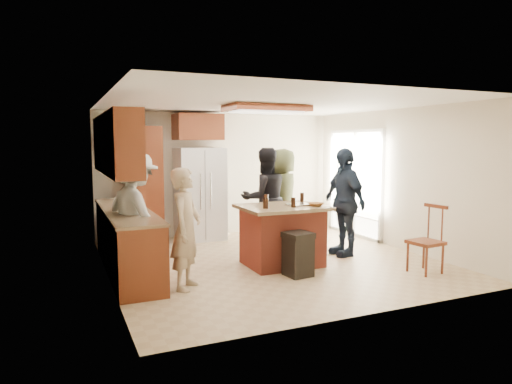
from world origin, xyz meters
name	(u,v)px	position (x,y,z in m)	size (l,w,h in m)	color
room_shell	(412,188)	(4.37, 1.64, 0.87)	(8.00, 5.20, 5.00)	tan
person_front_left	(186,229)	(-1.61, -0.78, 0.79)	(0.58, 0.42, 1.58)	tan
person_behind_left	(265,199)	(0.27, 0.85, 0.90)	(0.88, 0.54, 1.81)	black
person_behind_right	(283,195)	(0.90, 1.36, 0.89)	(0.87, 0.57, 1.79)	#323720
person_side_right	(344,202)	(1.30, -0.09, 0.91)	(1.06, 0.54, 1.81)	#192232
person_counter	(135,215)	(-2.13, -0.02, 0.89)	(1.15, 0.54, 1.78)	#999A92
left_cabinetry	(122,207)	(-2.24, 0.40, 0.96)	(0.64, 3.00, 2.30)	maroon
back_wall_units	(159,170)	(-1.33, 2.20, 1.38)	(1.80, 0.60, 2.45)	maroon
refrigerator	(200,194)	(-0.55, 2.12, 0.90)	(0.90, 0.76, 1.80)	white
kitchen_island	(282,235)	(0.06, -0.26, 0.47)	(1.28, 1.03, 0.93)	#9E3A28
island_items	(295,203)	(0.23, -0.34, 0.97)	(0.99, 0.73, 0.15)	silver
trash_bin	(298,254)	(-0.01, -0.88, 0.32)	(0.41, 0.41, 0.63)	black
spindle_chair	(427,242)	(1.80, -1.48, 0.45)	(0.46, 0.46, 0.99)	maroon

